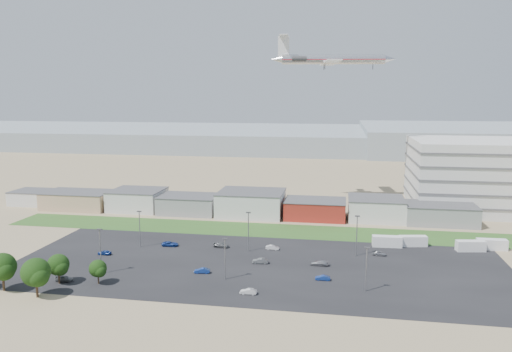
% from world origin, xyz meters
% --- Properties ---
extents(ground, '(700.00, 700.00, 0.00)m').
position_xyz_m(ground, '(0.00, 0.00, 0.00)').
color(ground, '#8F785B').
rests_on(ground, ground).
extents(parking_lot, '(120.00, 50.00, 0.01)m').
position_xyz_m(parking_lot, '(5.00, 20.00, 0.01)').
color(parking_lot, black).
rests_on(parking_lot, ground).
extents(grass_strip, '(160.00, 16.00, 0.02)m').
position_xyz_m(grass_strip, '(0.00, 52.00, 0.01)').
color(grass_strip, '#345921').
rests_on(grass_strip, ground).
extents(hills_backdrop, '(700.00, 200.00, 9.00)m').
position_xyz_m(hills_backdrop, '(40.00, 315.00, 4.50)').
color(hills_backdrop, gray).
rests_on(hills_backdrop, ground).
extents(building_row, '(170.00, 20.00, 8.00)m').
position_xyz_m(building_row, '(-17.00, 71.00, 4.00)').
color(building_row, silver).
rests_on(building_row, ground).
extents(box_trailer_a, '(7.96, 2.80, 2.95)m').
position_xyz_m(box_trailer_a, '(37.12, 40.91, 1.47)').
color(box_trailer_a, silver).
rests_on(box_trailer_a, ground).
extents(box_trailer_b, '(7.78, 3.63, 2.80)m').
position_xyz_m(box_trailer_b, '(44.16, 42.77, 1.40)').
color(box_trailer_b, silver).
rests_on(box_trailer_b, ground).
extents(box_trailer_c, '(7.75, 3.54, 2.80)m').
position_xyz_m(box_trailer_c, '(58.61, 40.68, 1.40)').
color(box_trailer_c, silver).
rests_on(box_trailer_c, ground).
extents(box_trailer_d, '(7.73, 2.63, 2.87)m').
position_xyz_m(box_trailer_d, '(64.48, 42.90, 1.44)').
color(box_trailer_d, silver).
rests_on(box_trailer_d, ground).
extents(tree_left, '(6.17, 6.17, 9.25)m').
position_xyz_m(tree_left, '(-45.19, -4.92, 4.62)').
color(tree_left, black).
rests_on(tree_left, ground).
extents(tree_mid, '(6.24, 6.24, 9.36)m').
position_xyz_m(tree_mid, '(-36.15, -6.91, 4.68)').
color(tree_mid, black).
rests_on(tree_mid, ground).
extents(tree_right, '(5.02, 5.02, 7.54)m').
position_xyz_m(tree_right, '(-35.90, 0.76, 3.77)').
color(tree_right, black).
rests_on(tree_right, ground).
extents(tree_near, '(4.09, 4.09, 6.13)m').
position_xyz_m(tree_near, '(-27.39, 2.12, 3.07)').
color(tree_near, black).
rests_on(tree_near, ground).
extents(lightpole_front_l, '(1.25, 0.52, 10.60)m').
position_xyz_m(lightpole_front_l, '(-29.78, 8.24, 5.30)').
color(lightpole_front_l, slate).
rests_on(lightpole_front_l, ground).
extents(lightpole_front_m, '(1.12, 0.46, 9.48)m').
position_xyz_m(lightpole_front_m, '(-0.68, 9.49, 4.74)').
color(lightpole_front_m, slate).
rests_on(lightpole_front_m, ground).
extents(lightpole_front_r, '(1.13, 0.47, 9.58)m').
position_xyz_m(lightpole_front_r, '(30.03, 7.83, 4.79)').
color(lightpole_front_r, slate).
rests_on(lightpole_front_r, ground).
extents(lightpole_back_l, '(1.18, 0.49, 10.00)m').
position_xyz_m(lightpole_back_l, '(-29.05, 29.18, 5.00)').
color(lightpole_back_l, slate).
rests_on(lightpole_back_l, ground).
extents(lightpole_back_m, '(1.24, 0.52, 10.56)m').
position_xyz_m(lightpole_back_m, '(0.64, 30.61, 5.28)').
color(lightpole_back_m, slate).
rests_on(lightpole_back_m, ground).
extents(lightpole_back_r, '(1.24, 0.52, 10.56)m').
position_xyz_m(lightpole_back_r, '(28.67, 31.56, 5.28)').
color(lightpole_back_r, slate).
rests_on(lightpole_back_r, ground).
extents(airliner, '(49.48, 36.85, 13.56)m').
position_xyz_m(airliner, '(20.22, 95.66, 53.98)').
color(airliner, silver).
extents(parked_car_1, '(3.39, 1.25, 1.11)m').
position_xyz_m(parked_car_1, '(20.89, 12.67, 0.55)').
color(parked_car_1, navy).
rests_on(parked_car_1, ground).
extents(parked_car_4, '(3.79, 1.72, 1.20)m').
position_xyz_m(parked_car_4, '(-6.87, 12.38, 0.60)').
color(parked_car_4, navy).
rests_on(parked_car_4, ground).
extents(parked_car_5, '(3.52, 1.42, 1.20)m').
position_xyz_m(parked_car_5, '(-35.50, 21.16, 0.60)').
color(parked_car_5, navy).
rests_on(parked_car_5, ground).
extents(parked_car_6, '(4.43, 1.99, 1.26)m').
position_xyz_m(parked_car_6, '(-7.19, 32.46, 0.63)').
color(parked_car_6, '#595B5E').
rests_on(parked_car_6, ground).
extents(parked_car_7, '(4.01, 1.67, 1.29)m').
position_xyz_m(parked_car_7, '(5.31, 21.38, 0.65)').
color(parked_car_7, '#595B5E').
rests_on(parked_car_7, ground).
extents(parked_car_8, '(3.48, 1.52, 1.17)m').
position_xyz_m(parked_car_8, '(34.61, 32.62, 0.58)').
color(parked_car_8, '#A5A5AA').
rests_on(parked_car_8, ground).
extents(parked_car_9, '(4.62, 2.33, 1.25)m').
position_xyz_m(parked_car_9, '(-21.29, 31.25, 0.63)').
color(parked_car_9, navy).
rests_on(parked_car_9, ground).
extents(parked_car_10, '(4.14, 1.83, 1.18)m').
position_xyz_m(parked_car_10, '(-35.48, 2.17, 0.59)').
color(parked_car_10, '#595B5E').
rests_on(parked_car_10, ground).
extents(parked_car_11, '(3.65, 1.42, 1.19)m').
position_xyz_m(parked_car_11, '(6.75, 32.90, 0.59)').
color(parked_car_11, silver).
rests_on(parked_car_11, ground).
extents(parked_car_12, '(4.45, 2.10, 1.25)m').
position_xyz_m(parked_car_12, '(19.63, 22.34, 0.63)').
color(parked_car_12, '#A5A5AA').
rests_on(parked_car_12, ground).
extents(parked_car_13, '(3.51, 1.29, 1.15)m').
position_xyz_m(parked_car_13, '(6.00, 2.05, 0.57)').
color(parked_car_13, silver).
rests_on(parked_car_13, ground).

